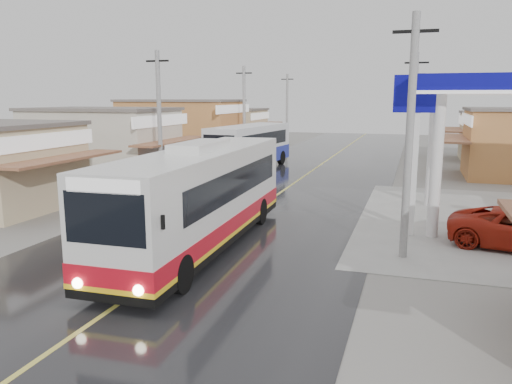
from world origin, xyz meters
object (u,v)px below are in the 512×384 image
Objects in this scene: coach_bus at (202,197)px; second_bus at (250,146)px; cyclist at (221,178)px; tricycle_near at (150,173)px.

second_bus is (-4.70, 19.56, -0.07)m from coach_bus.
second_bus is at bearing 107.63° from cyclist.
coach_bus is 1.21× the size of second_bus.
second_bus reaches higher than cyclist.
tricycle_near is (-7.69, 9.83, -0.88)m from coach_bus.
coach_bus is 4.79× the size of tricycle_near.
second_bus is 10.21m from tricycle_near.
tricycle_near is at bearing -146.14° from cyclist.
coach_bus is 6.65× the size of cyclist.
cyclist is (-3.84, 11.41, -1.23)m from coach_bus.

